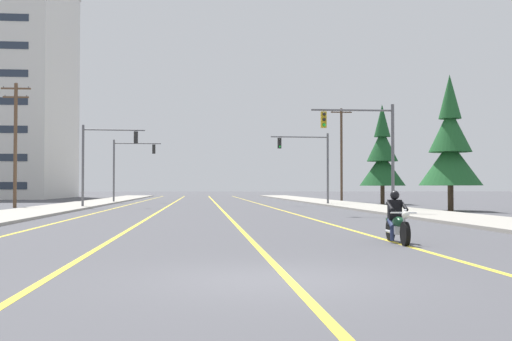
{
  "coord_description": "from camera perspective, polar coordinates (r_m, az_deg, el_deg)",
  "views": [
    {
      "loc": [
        -1.19,
        -10.34,
        1.56
      ],
      "look_at": [
        1.7,
        21.48,
        2.41
      ],
      "focal_mm": 43.28,
      "sensor_mm": 36.0,
      "label": 1
    }
  ],
  "objects": [
    {
      "name": "lane_stripe_right",
      "position": [
        55.62,
        0.42,
        -3.13
      ],
      "size": [
        0.16,
        100.0,
        0.01
      ],
      "primitive_type": "cube",
      "color": "yellow",
      "rests_on": "ground"
    },
    {
      "name": "sidewalk_kerb_right",
      "position": [
        51.87,
        8.68,
        -3.16
      ],
      "size": [
        4.4,
        110.0,
        0.14
      ],
      "primitive_type": "cube",
      "color": "#9E998E",
      "rests_on": "ground"
    },
    {
      "name": "sidewalk_kerb_left",
      "position": [
        51.35,
        -16.5,
        -3.13
      ],
      "size": [
        4.4,
        110.0,
        0.14
      ],
      "primitive_type": "cube",
      "color": "#9E998E",
      "rests_on": "ground"
    },
    {
      "name": "traffic_signal_near_right",
      "position": [
        35.03,
        10.44,
        2.63
      ],
      "size": [
        4.7,
        0.37,
        6.2
      ],
      "color": "#56565B",
      "rests_on": "ground"
    },
    {
      "name": "conifer_tree_right_verge_far",
      "position": [
        56.8,
        11.6,
        1.1
      ],
      "size": [
        4.11,
        4.11,
        9.04
      ],
      "color": "#4C3828",
      "rests_on": "ground"
    },
    {
      "name": "motorcycle_with_rider",
      "position": [
        17.61,
        12.89,
        -4.66
      ],
      "size": [
        0.7,
        2.19,
        1.46
      ],
      "color": "black",
      "rests_on": "ground"
    },
    {
      "name": "lane_stripe_center",
      "position": [
        55.38,
        -3.66,
        -3.14
      ],
      "size": [
        0.16,
        100.0,
        0.01
      ],
      "primitive_type": "cube",
      "color": "yellow",
      "rests_on": "ground"
    },
    {
      "name": "lane_stripe_far_left",
      "position": [
        55.7,
        -11.61,
        -3.1
      ],
      "size": [
        0.16,
        100.0,
        0.01
      ],
      "primitive_type": "cube",
      "color": "yellow",
      "rests_on": "ground"
    },
    {
      "name": "conifer_tree_right_verge_near",
      "position": [
        42.14,
        17.51,
        1.98
      ],
      "size": [
        4.06,
        4.06,
        8.93
      ],
      "color": "#423023",
      "rests_on": "ground"
    },
    {
      "name": "ground_plane",
      "position": [
        10.52,
        1.39,
        -10.05
      ],
      "size": [
        400.0,
        400.0,
        0.0
      ],
      "primitive_type": "plane",
      "color": "#47474C"
    },
    {
      "name": "traffic_signal_near_left",
      "position": [
        47.61,
        -14.13,
        1.55
      ],
      "size": [
        4.65,
        0.49,
        6.2
      ],
      "color": "#56565B",
      "rests_on": "ground"
    },
    {
      "name": "traffic_signal_mid_left",
      "position": [
        61.86,
        -11.79,
        0.84
      ],
      "size": [
        4.64,
        0.44,
        6.2
      ],
      "color": "#56565B",
      "rests_on": "ground"
    },
    {
      "name": "utility_pole_left_near",
      "position": [
        49.58,
        -21.35,
        2.59
      ],
      "size": [
        2.16,
        0.26,
        9.35
      ],
      "color": "brown",
      "rests_on": "ground"
    },
    {
      "name": "traffic_signal_mid_right",
      "position": [
        53.21,
        5.14,
        1.22
      ],
      "size": [
        5.08,
        0.6,
        6.2
      ],
      "color": "#56565B",
      "rests_on": "ground"
    },
    {
      "name": "utility_pole_right_far",
      "position": [
        66.79,
        7.9,
        1.63
      ],
      "size": [
        2.28,
        0.26,
        10.0
      ],
      "color": "#4C3828",
      "rests_on": "ground"
    },
    {
      "name": "lane_stripe_left",
      "position": [
        55.42,
        -7.88,
        -3.13
      ],
      "size": [
        0.16,
        100.0,
        0.01
      ],
      "primitive_type": "cube",
      "color": "yellow",
      "rests_on": "ground"
    }
  ]
}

